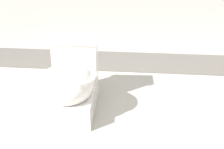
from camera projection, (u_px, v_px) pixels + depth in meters
The scene contains 3 objects.
ground_plane at pixel (93, 116), 2.29m from camera, with size 14.00×14.00×0.00m, color #A8A59E.
gravel_strip at pixel (157, 62), 3.27m from camera, with size 0.56×8.00×0.01m, color #605B56.
toilet at pixel (71, 83), 2.29m from camera, with size 0.65×0.41×0.52m.
Camera 1 is at (1.96, 0.34, 1.19)m, focal length 50.00 mm.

